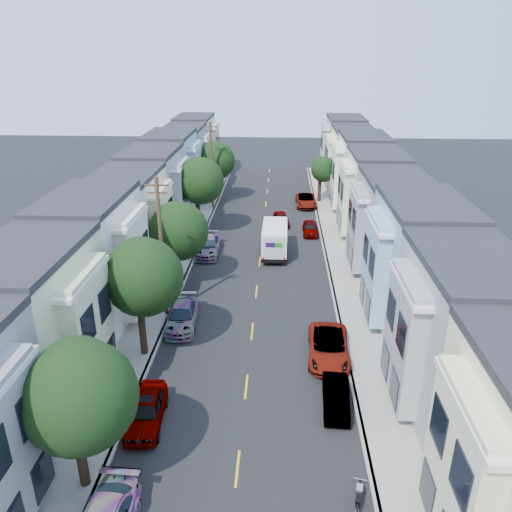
# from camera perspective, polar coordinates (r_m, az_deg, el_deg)

# --- Properties ---
(ground) EXTENTS (160.00, 160.00, 0.00)m
(ground) POSITION_cam_1_polar(r_m,az_deg,el_deg) (34.32, -0.44, -8.63)
(ground) COLOR black
(ground) RESTS_ON ground
(road_slab) EXTENTS (12.00, 70.00, 0.02)m
(road_slab) POSITION_cam_1_polar(r_m,az_deg,el_deg) (47.75, 0.57, 0.77)
(road_slab) COLOR black
(road_slab) RESTS_ON ground
(curb_left) EXTENTS (0.30, 70.00, 0.15)m
(curb_left) POSITION_cam_1_polar(r_m,az_deg,el_deg) (48.32, -6.62, 0.97)
(curb_left) COLOR gray
(curb_left) RESTS_ON ground
(curb_right) EXTENTS (0.30, 70.00, 0.15)m
(curb_right) POSITION_cam_1_polar(r_m,az_deg,el_deg) (47.89, 7.82, 0.70)
(curb_right) COLOR gray
(curb_right) RESTS_ON ground
(sidewalk_left) EXTENTS (2.60, 70.00, 0.15)m
(sidewalk_left) POSITION_cam_1_polar(r_m,az_deg,el_deg) (48.55, -8.13, 0.99)
(sidewalk_left) COLOR gray
(sidewalk_left) RESTS_ON ground
(sidewalk_right) EXTENTS (2.60, 70.00, 0.15)m
(sidewalk_right) POSITION_cam_1_polar(r_m,az_deg,el_deg) (48.03, 9.37, 0.67)
(sidewalk_right) COLOR gray
(sidewalk_right) RESTS_ON ground
(centerline) EXTENTS (0.12, 70.00, 0.01)m
(centerline) POSITION_cam_1_polar(r_m,az_deg,el_deg) (47.75, 0.57, 0.76)
(centerline) COLOR gold
(centerline) RESTS_ON ground
(townhouse_row_left) EXTENTS (5.00, 70.00, 8.50)m
(townhouse_row_left) POSITION_cam_1_polar(r_m,az_deg,el_deg) (49.42, -12.46, 0.98)
(townhouse_row_left) COLOR #939699
(townhouse_row_left) RESTS_ON ground
(townhouse_row_right) EXTENTS (5.00, 70.00, 8.50)m
(townhouse_row_right) POSITION_cam_1_polar(r_m,az_deg,el_deg) (48.65, 13.81, 0.50)
(townhouse_row_right) COLOR #939699
(townhouse_row_right) RESTS_ON ground
(tree_a) EXTENTS (4.70, 4.70, 7.17)m
(tree_a) POSITION_cam_1_polar(r_m,az_deg,el_deg) (22.14, -19.69, -14.96)
(tree_a) COLOR black
(tree_a) RESTS_ON ground
(tree_b) EXTENTS (4.70, 4.70, 7.74)m
(tree_b) POSITION_cam_1_polar(r_m,az_deg,el_deg) (30.09, -12.89, -2.41)
(tree_b) COLOR black
(tree_b) RESTS_ON ground
(tree_c) EXTENTS (4.70, 4.70, 6.83)m
(tree_c) POSITION_cam_1_polar(r_m,az_deg,el_deg) (39.85, -8.95, 2.80)
(tree_c) COLOR black
(tree_c) RESTS_ON ground
(tree_d) EXTENTS (4.70, 4.70, 7.98)m
(tree_d) POSITION_cam_1_polar(r_m,az_deg,el_deg) (50.41, -6.48, 8.50)
(tree_d) COLOR black
(tree_d) RESTS_ON ground
(tree_e) EXTENTS (4.70, 4.70, 7.41)m
(tree_e) POSITION_cam_1_polar(r_m,az_deg,el_deg) (62.41, -4.70, 10.79)
(tree_e) COLOR black
(tree_e) RESTS_ON ground
(tree_far_r) EXTENTS (3.10, 3.10, 5.70)m
(tree_far_r) POSITION_cam_1_polar(r_m,az_deg,el_deg) (62.26, 7.64, 9.74)
(tree_far_r) COLOR black
(tree_far_r) RESTS_ON ground
(utility_pole_near) EXTENTS (1.60, 0.26, 10.00)m
(utility_pole_near) POSITION_cam_1_polar(r_m,az_deg,el_deg) (34.68, -10.73, 0.81)
(utility_pole_near) COLOR #42301E
(utility_pole_near) RESTS_ON ground
(utility_pole_far) EXTENTS (1.60, 0.26, 10.00)m
(utility_pole_far) POSITION_cam_1_polar(r_m,az_deg,el_deg) (59.20, -5.10, 10.23)
(utility_pole_far) COLOR #42301E
(utility_pole_far) RESTS_ON ground
(fedex_truck) EXTENTS (2.28, 5.92, 2.84)m
(fedex_truck) POSITION_cam_1_polar(r_m,az_deg,el_deg) (46.23, 2.16, 2.09)
(fedex_truck) COLOR white
(fedex_truck) RESTS_ON ground
(lead_sedan) EXTENTS (1.97, 4.22, 1.32)m
(lead_sedan) POSITION_cam_1_polar(r_m,az_deg,el_deg) (54.33, 2.86, 4.23)
(lead_sedan) COLOR black
(lead_sedan) RESTS_ON ground
(parked_left_b) EXTENTS (2.04, 4.72, 1.50)m
(parked_left_b) POSITION_cam_1_polar(r_m,az_deg,el_deg) (27.21, -12.43, -16.86)
(parked_left_b) COLOR black
(parked_left_b) RESTS_ON ground
(parked_left_c) EXTENTS (2.36, 5.00, 1.46)m
(parked_left_c) POSITION_cam_1_polar(r_m,az_deg,el_deg) (35.05, -8.47, -6.80)
(parked_left_c) COLOR #ADADAD
(parked_left_c) RESTS_ON ground
(parked_left_d) EXTENTS (2.27, 5.14, 1.53)m
(parked_left_d) POSITION_cam_1_polar(r_m,az_deg,el_deg) (46.68, -5.51, 1.13)
(parked_left_d) COLOR #32030E
(parked_left_d) RESTS_ON ground
(parked_right_a) EXTENTS (1.52, 3.86, 1.27)m
(parked_right_a) POSITION_cam_1_polar(r_m,az_deg,el_deg) (27.95, 9.12, -15.65)
(parked_right_a) COLOR slate
(parked_right_a) RESTS_ON ground
(parked_right_b) EXTENTS (2.74, 5.48, 1.49)m
(parked_right_b) POSITION_cam_1_polar(r_m,az_deg,el_deg) (31.64, 8.30, -10.29)
(parked_right_b) COLOR white
(parked_right_b) RESTS_ON ground
(parked_right_c) EXTENTS (1.51, 3.94, 1.28)m
(parked_right_c) POSITION_cam_1_polar(r_m,az_deg,el_deg) (51.80, 6.21, 3.17)
(parked_right_c) COLOR black
(parked_right_c) RESTS_ON ground
(parked_right_d) EXTENTS (2.47, 5.14, 1.41)m
(parked_right_d) POSITION_cam_1_polar(r_m,az_deg,el_deg) (61.21, 5.73, 6.33)
(parked_right_d) COLOR black
(parked_right_d) RESTS_ON ground
(motorcycle) EXTENTS (0.26, 1.87, 0.74)m
(motorcycle) POSITION_cam_1_polar(r_m,az_deg,el_deg) (23.69, 11.63, -25.35)
(motorcycle) COLOR black
(motorcycle) RESTS_ON ground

